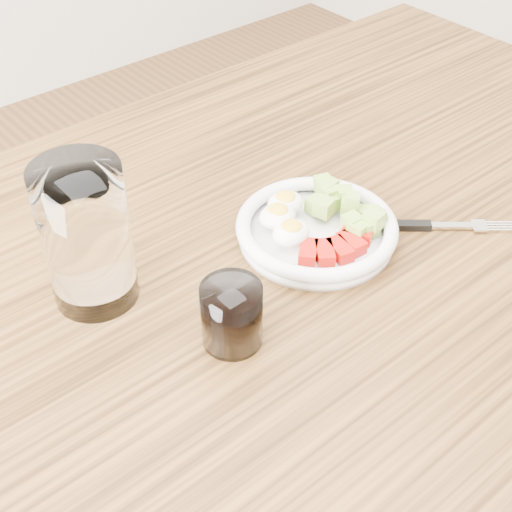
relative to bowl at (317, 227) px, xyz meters
The scene contains 5 objects.
dining_table 0.15m from the bowl, behind, with size 1.50×0.90×0.77m.
bowl is the anchor object (origin of this frame).
fork 0.13m from the bowl, 31.06° to the right, with size 0.16×0.14×0.01m.
water_glass 0.28m from the bowl, 161.54° to the left, with size 0.09×0.09×0.17m, color white.
coffee_glass 0.20m from the bowl, 160.38° to the right, with size 0.06×0.06×0.07m.
Camera 1 is at (-0.40, -0.46, 1.32)m, focal length 50.00 mm.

